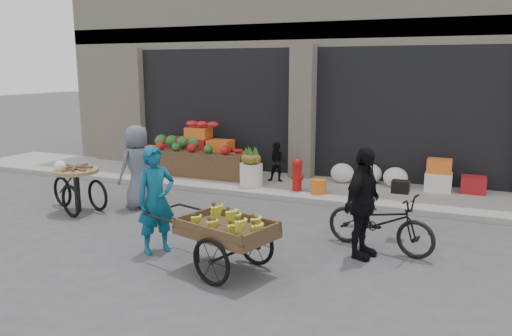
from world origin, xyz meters
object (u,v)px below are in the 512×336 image
at_px(tricycle_cart, 76,183).
at_px(vendor_woman, 156,200).
at_px(fire_hydrant, 297,173).
at_px(banana_cart, 224,225).
at_px(seated_person, 277,162).
at_px(cyclist, 363,203).
at_px(orange_bucket, 319,186).
at_px(vendor_grey, 138,167).
at_px(pineapple_bin, 251,175).
at_px(bicycle, 380,221).

bearing_deg(tricycle_cart, vendor_woman, -8.17).
height_order(fire_hydrant, banana_cart, banana_cart).
bearing_deg(seated_person, cyclist, -63.96).
height_order(orange_bucket, banana_cart, banana_cart).
distance_m(seated_person, cyclist, 4.56).
xyz_separation_m(orange_bucket, cyclist, (1.48, -2.99, 0.55)).
relative_size(fire_hydrant, vendor_grey, 0.43).
bearing_deg(tricycle_cart, seated_person, 67.15).
height_order(fire_hydrant, cyclist, cyclist).
distance_m(pineapple_bin, fire_hydrant, 1.11).
distance_m(seated_person, tricycle_cart, 4.45).
bearing_deg(tricycle_cart, orange_bucket, 50.83).
height_order(tricycle_cart, bicycle, tricycle_cart).
bearing_deg(vendor_woman, cyclist, -37.61).
distance_m(fire_hydrant, bicycle, 3.42).
height_order(seated_person, tricycle_cart, seated_person).
height_order(seated_person, vendor_grey, vendor_grey).
xyz_separation_m(fire_hydrant, vendor_woman, (-0.89, -4.01, 0.31)).
height_order(bicycle, cyclist, cyclist).
distance_m(pineapple_bin, seated_person, 0.75).
distance_m(vendor_grey, cyclist, 4.69).
height_order(pineapple_bin, bicycle, bicycle).
height_order(seated_person, cyclist, cyclist).
bearing_deg(pineapple_bin, seated_person, 56.31).
bearing_deg(bicycle, cyclist, 168.44).
distance_m(vendor_woman, vendor_grey, 2.58).
xyz_separation_m(vendor_woman, tricycle_cart, (-2.65, 1.23, -0.24)).
distance_m(tricycle_cart, bicycle, 5.73).
distance_m(pineapple_bin, vendor_woman, 4.09).
bearing_deg(tricycle_cart, fire_hydrant, 54.92).
bearing_deg(banana_cart, bicycle, 58.59).
bearing_deg(banana_cart, seated_person, 118.54).
bearing_deg(cyclist, bicycle, -11.56).
distance_m(vendor_woman, cyclist, 3.03).
height_order(pineapple_bin, seated_person, seated_person).
xyz_separation_m(pineapple_bin, banana_cart, (1.47, -4.33, 0.28)).
xyz_separation_m(orange_bucket, banana_cart, (-0.13, -4.23, 0.38)).
bearing_deg(vendor_woman, pineapple_bin, 36.56).
height_order(banana_cart, cyclist, cyclist).
height_order(vendor_woman, cyclist, cyclist).
bearing_deg(bicycle, fire_hydrant, 54.62).
distance_m(pineapple_bin, cyclist, 4.38).
height_order(tricycle_cart, cyclist, cyclist).
xyz_separation_m(pineapple_bin, tricycle_cart, (-2.44, -2.83, 0.20)).
xyz_separation_m(banana_cart, tricycle_cart, (-3.91, 1.51, -0.09)).
bearing_deg(cyclist, vendor_woman, 123.80).
xyz_separation_m(fire_hydrant, orange_bucket, (0.50, -0.05, -0.23)).
bearing_deg(pineapple_bin, bicycle, -39.30).
distance_m(vendor_woman, bicycle, 3.39).
distance_m(banana_cart, vendor_grey, 3.70).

